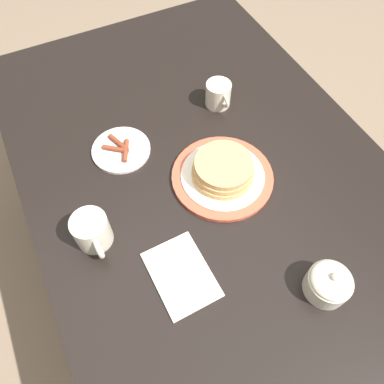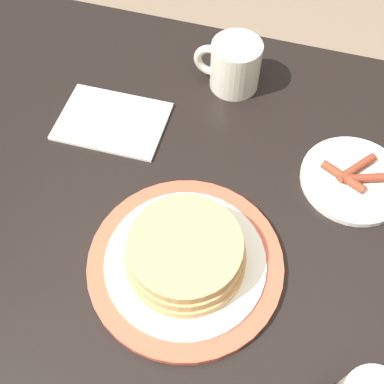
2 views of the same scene
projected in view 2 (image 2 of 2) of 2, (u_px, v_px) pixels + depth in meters
ground_plane at (197, 370)px, 1.30m from camera, size 8.00×8.00×0.00m
dining_table at (201, 280)px, 0.77m from camera, size 1.55×0.97×0.73m
pancake_plate at (185, 257)px, 0.66m from camera, size 0.28×0.28×0.07m
side_plate_bacon at (354, 179)px, 0.75m from camera, size 0.17×0.17×0.02m
coffee_mug at (234, 65)px, 0.84m from camera, size 0.12×0.09×0.09m
napkin at (112, 121)px, 0.82m from camera, size 0.18×0.13×0.01m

